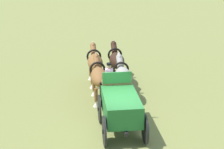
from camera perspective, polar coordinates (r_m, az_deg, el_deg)
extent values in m
plane|color=olive|center=(17.08, 1.35, -8.69)|extent=(220.00, 220.00, 0.00)
cube|color=#236B2D|center=(16.53, 1.39, -4.89)|extent=(3.22, 2.57, 0.97)
cube|color=brown|center=(17.86, 0.63, -1.17)|extent=(1.08, 1.48, 0.12)
cube|color=#236B2D|center=(18.46, 0.45, -2.65)|extent=(0.73, 1.21, 0.60)
cube|color=#236B2D|center=(17.46, 0.76, -0.49)|extent=(0.63, 1.27, 0.55)
cube|color=black|center=(16.78, 1.37, -6.71)|extent=(2.90, 1.45, 0.16)
cylinder|color=black|center=(17.70, -1.94, -5.25)|extent=(1.23, 0.62, 1.31)
cylinder|color=black|center=(17.70, -1.94, -5.25)|extent=(0.26, 0.25, 0.20)
cylinder|color=black|center=(17.92, 3.59, -4.96)|extent=(1.23, 0.62, 1.31)
cylinder|color=black|center=(17.92, 3.59, -4.96)|extent=(0.26, 0.25, 0.20)
cylinder|color=black|center=(15.68, -1.19, -8.69)|extent=(1.23, 0.62, 1.31)
cylinder|color=black|center=(15.68, -1.19, -8.69)|extent=(0.26, 0.25, 0.20)
cylinder|color=black|center=(15.92, 5.07, -8.30)|extent=(1.23, 0.62, 1.31)
cylinder|color=black|center=(15.92, 5.07, -8.30)|extent=(0.26, 0.25, 0.20)
cylinder|color=brown|center=(19.21, 0.20, -3.03)|extent=(2.40, 1.18, 0.10)
cube|color=slate|center=(17.88, -0.49, -0.66)|extent=(0.50, 0.46, 0.16)
cube|color=silver|center=(17.68, -0.45, 0.04)|extent=(0.37, 0.43, 0.55)
sphere|color=tan|center=(17.55, -0.45, 1.23)|extent=(0.22, 0.22, 0.22)
cylinder|color=black|center=(17.51, -0.45, 1.63)|extent=(0.24, 0.24, 0.08)
ellipsoid|color=brown|center=(19.75, -2.00, -0.37)|extent=(2.32, 1.68, 0.85)
cylinder|color=brown|center=(20.69, -2.81, -1.54)|extent=(0.18, 0.18, 0.70)
cone|color=silver|center=(20.87, -2.78, -2.83)|extent=(0.30, 0.30, 0.30)
cylinder|color=brown|center=(20.72, -1.52, -1.49)|extent=(0.18, 0.18, 0.70)
cone|color=silver|center=(20.91, -1.50, -2.77)|extent=(0.30, 0.30, 0.30)
cylinder|color=brown|center=(19.28, -2.46, -3.14)|extent=(0.18, 0.18, 0.70)
cone|color=silver|center=(19.48, -2.44, -4.50)|extent=(0.30, 0.30, 0.30)
cylinder|color=brown|center=(19.32, -1.08, -3.08)|extent=(0.18, 0.18, 0.70)
cone|color=silver|center=(19.52, -1.07, -4.44)|extent=(0.30, 0.30, 0.30)
cylinder|color=brown|center=(20.89, -2.34, 1.87)|extent=(1.01, 0.72, 0.81)
ellipsoid|color=brown|center=(21.17, -2.43, 2.83)|extent=(0.65, 0.49, 0.32)
cube|color=silver|center=(21.44, -2.49, 3.04)|extent=(0.10, 0.12, 0.24)
torus|color=black|center=(20.63, -2.24, 0.80)|extent=(0.48, 0.85, 0.89)
cylinder|color=black|center=(18.80, -1.68, -2.39)|extent=(0.14, 0.14, 0.80)
ellipsoid|color=#9E998E|center=(19.91, 1.73, -0.30)|extent=(2.10, 1.60, 0.88)
cylinder|color=#9E998E|center=(20.74, 0.78, -1.56)|extent=(0.18, 0.18, 0.67)
cone|color=silver|center=(20.91, 0.77, -2.78)|extent=(0.30, 0.30, 0.29)
cylinder|color=#9E998E|center=(20.81, 2.10, -1.50)|extent=(0.18, 0.18, 0.67)
cone|color=silver|center=(20.98, 2.08, -2.72)|extent=(0.30, 0.30, 0.29)
cylinder|color=#9E998E|center=(19.51, 1.30, -2.95)|extent=(0.18, 0.18, 0.67)
cone|color=silver|center=(19.70, 1.29, -4.24)|extent=(0.30, 0.30, 0.29)
cylinder|color=#9E998E|center=(19.58, 2.71, -2.88)|extent=(0.18, 0.18, 0.67)
cone|color=silver|center=(19.77, 2.69, -4.16)|extent=(0.30, 0.30, 0.29)
cylinder|color=#9E998E|center=(20.93, 1.24, 1.83)|extent=(1.01, 0.72, 0.81)
ellipsoid|color=#9E998E|center=(21.20, 1.10, 2.79)|extent=(0.65, 0.49, 0.32)
cube|color=silver|center=(21.47, 1.00, 3.00)|extent=(0.10, 0.12, 0.24)
torus|color=black|center=(20.68, 1.38, 0.75)|extent=(0.49, 0.88, 0.91)
cylinder|color=black|center=(19.08, 2.18, -2.16)|extent=(0.14, 0.14, 0.80)
ellipsoid|color=brown|center=(22.21, -2.59, 1.84)|extent=(2.28, 1.68, 0.89)
cylinder|color=brown|center=(23.11, -3.32, 0.67)|extent=(0.18, 0.18, 0.68)
cone|color=silver|center=(23.27, -3.29, -0.46)|extent=(0.30, 0.30, 0.29)
cylinder|color=brown|center=(23.15, -2.11, 0.71)|extent=(0.18, 0.18, 0.68)
cone|color=silver|center=(23.31, -2.09, -0.41)|extent=(0.30, 0.30, 0.29)
cylinder|color=brown|center=(21.73, -3.05, -0.57)|extent=(0.18, 0.18, 0.68)
cone|color=silver|center=(21.90, -3.03, -1.76)|extent=(0.30, 0.30, 0.29)
cylinder|color=brown|center=(21.77, -1.77, -0.51)|extent=(0.18, 0.18, 0.68)
cone|color=silver|center=(21.94, -1.76, -1.70)|extent=(0.30, 0.30, 0.29)
cylinder|color=brown|center=(23.35, -2.86, 3.72)|extent=(1.01, 0.72, 0.81)
ellipsoid|color=brown|center=(23.64, -2.94, 4.56)|extent=(0.65, 0.49, 0.32)
cube|color=silver|center=(23.91, -2.99, 4.73)|extent=(0.10, 0.12, 0.24)
torus|color=black|center=(23.08, -2.78, 2.77)|extent=(0.49, 0.89, 0.92)
cylinder|color=black|center=(21.27, -2.35, 0.18)|extent=(0.14, 0.14, 0.80)
ellipsoid|color=#331E14|center=(22.32, 0.73, 2.14)|extent=(2.11, 1.60, 0.87)
cylinder|color=#331E14|center=(23.15, -0.09, 0.87)|extent=(0.18, 0.18, 0.73)
cone|color=silver|center=(23.32, -0.09, -0.35)|extent=(0.30, 0.30, 0.31)
cylinder|color=#331E14|center=(23.21, 1.09, 0.91)|extent=(0.18, 0.18, 0.73)
cone|color=silver|center=(23.38, 1.08, -0.30)|extent=(0.30, 0.30, 0.31)
cylinder|color=#331E14|center=(21.89, 0.34, -0.24)|extent=(0.18, 0.18, 0.73)
cone|color=silver|center=(22.07, 0.34, -1.52)|extent=(0.30, 0.30, 0.31)
cylinder|color=#331E14|center=(21.95, 1.58, -0.19)|extent=(0.18, 0.18, 0.73)
cone|color=silver|center=(22.13, 1.57, -1.47)|extent=(0.30, 0.30, 0.31)
cylinder|color=#331E14|center=(23.38, 0.33, 3.94)|extent=(1.01, 0.72, 0.81)
ellipsoid|color=#331E14|center=(23.67, 0.22, 4.78)|extent=(0.65, 0.49, 0.32)
cube|color=silver|center=(23.94, 0.14, 4.95)|extent=(0.10, 0.12, 0.24)
torus|color=black|center=(23.11, 0.45, 3.01)|extent=(0.49, 0.87, 0.91)
cylinder|color=black|center=(21.46, 1.09, 0.58)|extent=(0.14, 0.14, 0.80)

